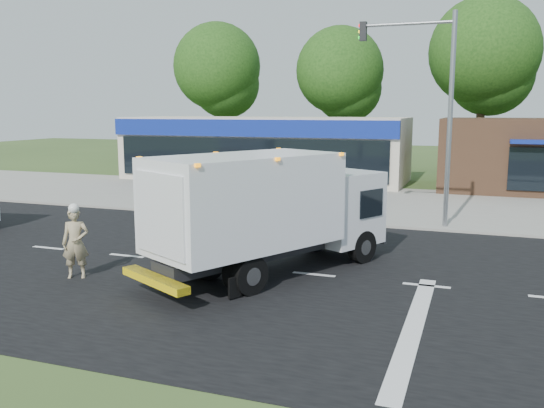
{
  "coord_description": "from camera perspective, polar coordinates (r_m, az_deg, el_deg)",
  "views": [
    {
      "loc": [
        4.1,
        -14.73,
        4.48
      ],
      "look_at": [
        -1.65,
        1.17,
        1.7
      ],
      "focal_mm": 38.0,
      "sensor_mm": 36.0,
      "label": 1
    }
  ],
  "objects": [
    {
      "name": "brown_storefront",
      "position": [
        34.92,
        24.66,
        4.42
      ],
      "size": [
        10.0,
        6.7,
        4.0
      ],
      "color": "#382316",
      "rests_on": "ground"
    },
    {
      "name": "ground",
      "position": [
        15.94,
        4.18,
        -7.02
      ],
      "size": [
        120.0,
        120.0,
        0.0
      ],
      "primitive_type": "plane",
      "color": "#385123",
      "rests_on": "ground"
    },
    {
      "name": "lane_markings",
      "position": [
        14.37,
        7.94,
        -8.85
      ],
      "size": [
        55.2,
        7.0,
        0.01
      ],
      "color": "silver",
      "rests_on": "road_asphalt"
    },
    {
      "name": "retail_strip_mall",
      "position": [
        37.14,
        -0.84,
        5.53
      ],
      "size": [
        18.0,
        6.2,
        4.0
      ],
      "color": "beige",
      "rests_on": "ground"
    },
    {
      "name": "background_trees",
      "position": [
        43.28,
        13.61,
        12.93
      ],
      "size": [
        36.77,
        7.39,
        12.1
      ],
      "color": "#332114",
      "rests_on": "ground"
    },
    {
      "name": "sidewalk",
      "position": [
        23.71,
        9.56,
        -1.54
      ],
      "size": [
        60.0,
        2.4,
        0.12
      ],
      "primitive_type": "cube",
      "color": "gray",
      "rests_on": "ground"
    },
    {
      "name": "traffic_signal_pole",
      "position": [
        22.41,
        15.64,
        10.13
      ],
      "size": [
        3.51,
        0.25,
        8.0
      ],
      "color": "gray",
      "rests_on": "ground"
    },
    {
      "name": "parking_apron",
      "position": [
        29.37,
        11.61,
        0.39
      ],
      "size": [
        60.0,
        9.0,
        0.02
      ],
      "primitive_type": "cube",
      "color": "gray",
      "rests_on": "ground"
    },
    {
      "name": "road_asphalt",
      "position": [
        15.93,
        4.18,
        -7.0
      ],
      "size": [
        60.0,
        14.0,
        0.02
      ],
      "primitive_type": "cube",
      "color": "black",
      "rests_on": "ground"
    },
    {
      "name": "ems_box_truck",
      "position": [
        15.54,
        -0.33,
        -0.12
      ],
      "size": [
        5.58,
        7.75,
        3.34
      ],
      "rotation": [
        0.0,
        0.0,
        1.08
      ],
      "color": "black",
      "rests_on": "ground"
    },
    {
      "name": "emergency_worker",
      "position": [
        16.25,
        -18.89,
        -3.57
      ],
      "size": [
        0.84,
        0.73,
        2.03
      ],
      "rotation": [
        0.0,
        0.0,
        0.48
      ],
      "color": "tan",
      "rests_on": "ground"
    }
  ]
}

